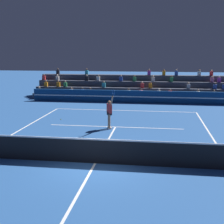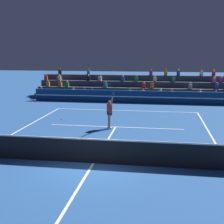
{
  "view_description": "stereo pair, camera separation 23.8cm",
  "coord_description": "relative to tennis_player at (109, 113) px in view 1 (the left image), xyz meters",
  "views": [
    {
      "loc": [
        2.44,
        -12.09,
        4.57
      ],
      "look_at": [
        -0.09,
        5.57,
        1.1
      ],
      "focal_mm": 50.0,
      "sensor_mm": 36.0,
      "label": 1
    },
    {
      "loc": [
        2.67,
        -12.05,
        4.57
      ],
      "look_at": [
        -0.09,
        5.57,
        1.1
      ],
      "focal_mm": 50.0,
      "sensor_mm": 36.0,
      "label": 2
    }
  ],
  "objects": [
    {
      "name": "sponsor_banner_wall",
      "position": [
        0.3,
        9.96,
        -0.44
      ],
      "size": [
        18.0,
        0.26,
        1.1
      ],
      "color": "navy",
      "rests_on": "ground"
    },
    {
      "name": "ground_plane",
      "position": [
        0.3,
        -5.92,
        -0.99
      ],
      "size": [
        120.0,
        120.0,
        0.0
      ],
      "primitive_type": "plane",
      "color": "#285699"
    },
    {
      "name": "tennis_net",
      "position": [
        0.3,
        -5.92,
        -0.44
      ],
      "size": [
        12.0,
        0.1,
        1.1
      ],
      "color": "#2D6B38",
      "rests_on": "ground"
    },
    {
      "name": "tennis_player",
      "position": [
        0.0,
        0.0,
        0.0
      ],
      "size": [
        0.61,
        0.91,
        2.47
      ],
      "color": "#9E7051",
      "rests_on": "ground"
    },
    {
      "name": "bleacher_stand",
      "position": [
        0.3,
        13.13,
        -0.15
      ],
      "size": [
        19.09,
        3.8,
        2.83
      ],
      "color": "#383D4C",
      "rests_on": "ground"
    },
    {
      "name": "court_lines",
      "position": [
        0.3,
        -5.92,
        -0.98
      ],
      "size": [
        11.1,
        23.9,
        0.01
      ],
      "color": "white",
      "rests_on": "ground"
    },
    {
      "name": "tennis_ball",
      "position": [
        -3.64,
        2.0,
        -0.95
      ],
      "size": [
        0.07,
        0.07,
        0.07
      ],
      "primitive_type": "sphere",
      "color": "#C6DB33",
      "rests_on": "ground"
    }
  ]
}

